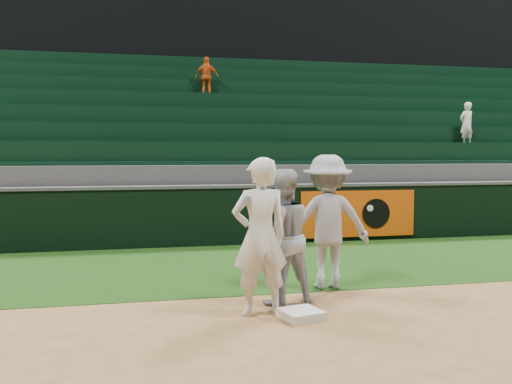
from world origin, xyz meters
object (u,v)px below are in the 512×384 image
(first_baseman, at_px, (260,237))
(baserunner, at_px, (282,237))
(base_coach, at_px, (327,222))
(first_base, at_px, (301,314))

(first_baseman, xyz_separation_m, baserunner, (0.38, 0.42, -0.08))
(first_baseman, distance_m, baserunner, 0.57)
(base_coach, bearing_deg, baserunner, 45.47)
(first_baseman, height_order, base_coach, base_coach)
(first_base, relative_size, first_baseman, 0.24)
(first_base, height_order, baserunner, baserunner)
(first_base, distance_m, base_coach, 1.80)
(first_base, relative_size, baserunner, 0.26)
(baserunner, bearing_deg, first_baseman, 39.96)
(first_baseman, distance_m, base_coach, 1.64)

